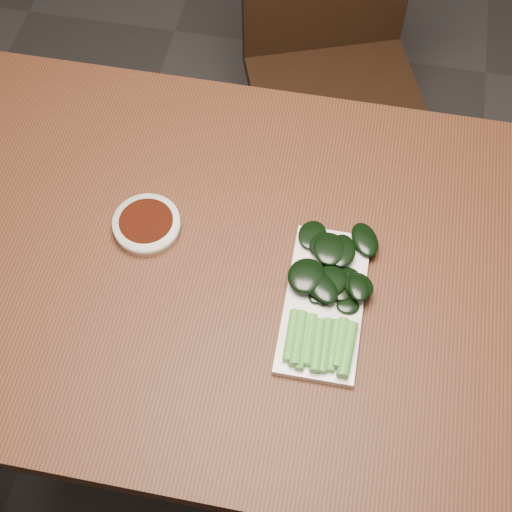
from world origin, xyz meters
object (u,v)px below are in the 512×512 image
object	(u,v)px
chair_far	(333,66)
serving_plate	(324,302)
table	(258,284)
gai_lan	(329,293)
sauce_bowl	(147,225)

from	to	relation	value
chair_far	serving_plate	xyz separation A→B (m)	(0.07, -0.81, 0.27)
table	chair_far	size ratio (longest dim) A/B	1.57
chair_far	serving_plate	size ratio (longest dim) A/B	3.24
serving_plate	gai_lan	xyz separation A→B (m)	(0.00, 0.01, 0.02)
chair_far	gai_lan	xyz separation A→B (m)	(0.07, -0.81, 0.29)
table	serving_plate	distance (m)	0.15
table	sauce_bowl	distance (m)	0.22
chair_far	sauce_bowl	size ratio (longest dim) A/B	7.70
gai_lan	serving_plate	bearing A→B (deg)	-118.29
table	serving_plate	bearing A→B (deg)	-24.59
table	gai_lan	size ratio (longest dim) A/B	4.79
table	serving_plate	size ratio (longest dim) A/B	5.10
table	sauce_bowl	world-z (taller)	sauce_bowl
gai_lan	sauce_bowl	bearing A→B (deg)	166.36
table	sauce_bowl	bearing A→B (deg)	170.83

